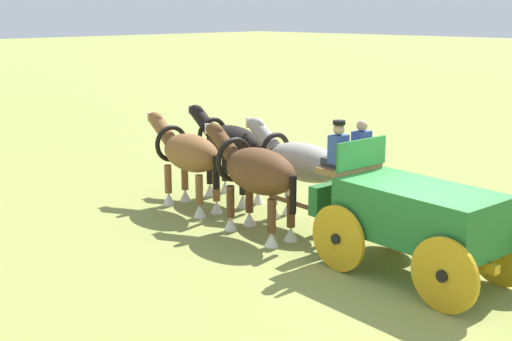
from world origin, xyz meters
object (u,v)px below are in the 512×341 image
object	(u,v)px
show_wagon	(411,213)
draft_horse_lead_near	(188,154)
draft_horse_rear_off	(299,164)
draft_horse_lead_off	(230,145)
draft_horse_rear_near	(256,172)

from	to	relation	value
show_wagon	draft_horse_lead_near	distance (m)	6.27
show_wagon	draft_horse_rear_off	size ratio (longest dim) A/B	1.84
draft_horse_rear_off	draft_horse_lead_off	distance (m)	2.59
draft_horse_rear_near	draft_horse_lead_off	size ratio (longest dim) A/B	1.00
show_wagon	draft_horse_lead_off	xyz separation A→B (m)	(6.13, -1.30, 0.22)
draft_horse_rear_off	draft_horse_lead_near	xyz separation A→B (m)	(2.71, 1.02, -0.02)
draft_horse_rear_off	draft_horse_rear_near	bearing A→B (deg)	84.86
show_wagon	draft_horse_lead_off	bearing A→B (deg)	-11.94
draft_horse_lead_near	draft_horse_lead_off	size ratio (longest dim) A/B	0.99
draft_horse_lead_off	show_wagon	bearing A→B (deg)	168.06
draft_horse_rear_off	draft_horse_lead_near	world-z (taller)	draft_horse_rear_off
draft_horse_rear_near	draft_horse_lead_near	xyz separation A→B (m)	(2.60, -0.27, -0.03)
draft_horse_rear_off	show_wagon	bearing A→B (deg)	163.88
draft_horse_rear_near	draft_horse_rear_off	size ratio (longest dim) A/B	0.94
draft_horse_rear_near	draft_horse_lead_off	xyz separation A→B (m)	(2.46, -1.57, 0.03)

